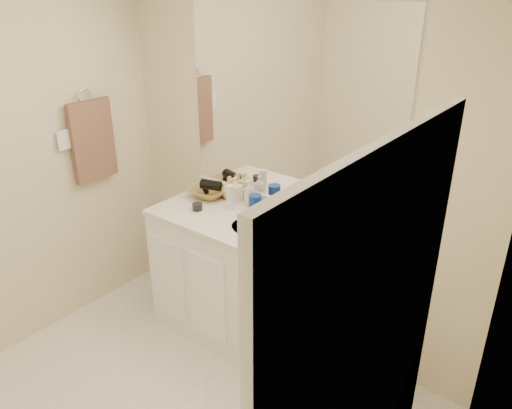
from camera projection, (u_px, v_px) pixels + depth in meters
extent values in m
cube|color=beige|center=(288.00, 165.00, 3.09)|extent=(2.60, 0.02, 2.40)
cube|color=beige|center=(406.00, 383.00, 1.43)|extent=(0.02, 2.60, 2.40)
cube|color=white|center=(261.00, 290.00, 3.21)|extent=(1.50, 0.55, 0.85)
cube|color=white|center=(261.00, 229.00, 3.03)|extent=(1.52, 0.57, 0.03)
cube|color=silver|center=(286.00, 207.00, 3.20)|extent=(1.52, 0.03, 0.08)
cylinder|color=beige|center=(259.00, 230.00, 3.02)|extent=(0.37, 0.37, 0.02)
cylinder|color=silver|center=(277.00, 210.00, 3.12)|extent=(0.02, 0.02, 0.11)
cube|color=white|center=(289.00, 108.00, 2.94)|extent=(1.48, 0.01, 1.20)
cylinder|color=navy|center=(255.00, 203.00, 3.21)|extent=(0.10, 0.10, 0.11)
cylinder|color=beige|center=(287.00, 218.00, 3.03)|extent=(0.09, 0.09, 0.10)
cylinder|color=#E93D80|center=(289.00, 204.00, 2.98)|extent=(0.01, 0.04, 0.19)
cylinder|color=#0B8487|center=(304.00, 228.00, 2.81)|extent=(0.08, 0.08, 0.19)
cylinder|color=silver|center=(358.00, 235.00, 2.77)|extent=(0.06, 0.06, 0.16)
cube|color=silver|center=(300.00, 251.00, 2.75)|extent=(0.11, 0.10, 0.01)
cube|color=#89D734|center=(301.00, 248.00, 2.74)|extent=(0.07, 0.06, 0.02)
cube|color=orange|center=(259.00, 248.00, 2.79)|extent=(0.13, 0.04, 0.01)
cylinder|color=black|center=(197.00, 207.00, 3.24)|extent=(0.08, 0.08, 0.05)
cylinder|color=white|center=(230.00, 197.00, 3.23)|extent=(0.06, 0.06, 0.17)
imported|color=silver|center=(249.00, 193.00, 3.29)|extent=(0.08, 0.08, 0.17)
imported|color=#FFF2CF|center=(235.00, 189.00, 3.35)|extent=(0.09, 0.09, 0.17)
imported|color=#F1C05D|center=(230.00, 187.00, 3.40)|extent=(0.15, 0.15, 0.16)
imported|color=olive|center=(209.00, 192.00, 3.44)|extent=(0.29, 0.29, 0.07)
cylinder|color=black|center=(211.00, 185.00, 3.41)|extent=(0.16, 0.11, 0.07)
torus|color=silver|center=(85.00, 96.00, 3.28)|extent=(0.01, 0.11, 0.11)
cube|color=#4D3429|center=(93.00, 141.00, 3.39)|extent=(0.04, 0.32, 0.55)
cube|color=white|center=(64.00, 140.00, 3.24)|extent=(0.01, 0.08, 0.13)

